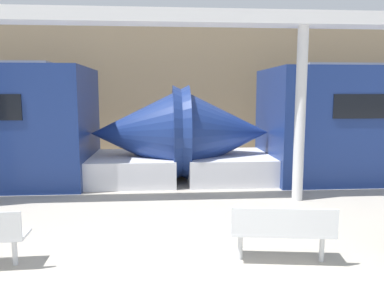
{
  "coord_description": "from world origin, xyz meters",
  "views": [
    {
      "loc": [
        -0.62,
        -3.81,
        2.4
      ],
      "look_at": [
        -0.06,
        3.6,
        1.4
      ],
      "focal_mm": 35.0,
      "sensor_mm": 36.0,
      "label": 1
    }
  ],
  "objects": [
    {
      "name": "station_wall",
      "position": [
        0.0,
        10.39,
        2.5
      ],
      "size": [
        56.0,
        0.2,
        5.0
      ],
      "primitive_type": "cube",
      "color": "#9E8460",
      "rests_on": "ground_plane"
    },
    {
      "name": "bench_near",
      "position": [
        1.04,
        1.16,
        0.5
      ],
      "size": [
        1.51,
        0.63,
        0.84
      ],
      "rotation": [
        0.0,
        0.0,
        -0.13
      ],
      "color": "silver",
      "rests_on": "ground_plane"
    },
    {
      "name": "support_column_near",
      "position": [
        2.4,
        4.28,
        1.92
      ],
      "size": [
        0.24,
        0.24,
        3.84
      ],
      "primitive_type": "cylinder",
      "color": "silver",
      "rests_on": "ground_plane"
    },
    {
      "name": "canopy_beam",
      "position": [
        2.4,
        4.28,
        3.98
      ],
      "size": [
        28.0,
        0.6,
        0.28
      ],
      "primitive_type": "cube",
      "color": "silver",
      "rests_on": "support_column_near"
    }
  ]
}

